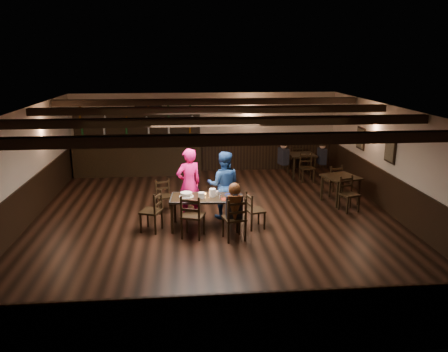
{
  "coord_description": "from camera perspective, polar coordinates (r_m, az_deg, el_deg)",
  "views": [
    {
      "loc": [
        -0.69,
        -9.87,
        3.9
      ],
      "look_at": [
        0.22,
        0.2,
        1.11
      ],
      "focal_mm": 35.0,
      "sensor_mm": 36.0,
      "label": 1
    }
  ],
  "objects": [
    {
      "name": "room_shell",
      "position": [
        10.16,
        -1.09,
        3.19
      ],
      "size": [
        9.02,
        10.02,
        2.71
      ],
      "color": "beige",
      "rests_on": "ground"
    },
    {
      "name": "chair_end_right",
      "position": [
        10.15,
        3.73,
        -4.17
      ],
      "size": [
        0.47,
        0.48,
        0.86
      ],
      "color": "black",
      "rests_on": "ground"
    },
    {
      "name": "chair_near_right",
      "position": [
        9.43,
        1.51,
        -5.26
      ],
      "size": [
        0.54,
        0.52,
        0.97
      ],
      "color": "black",
      "rests_on": "ground"
    },
    {
      "name": "bg_patron_right",
      "position": [
        14.61,
        12.7,
        2.95
      ],
      "size": [
        0.23,
        0.37,
        0.74
      ],
      "color": "black",
      "rests_on": "ground"
    },
    {
      "name": "chair_near_left",
      "position": [
        9.57,
        -4.25,
        -4.9
      ],
      "size": [
        0.58,
        0.57,
        1.0
      ],
      "color": "black",
      "rests_on": "ground"
    },
    {
      "name": "dining_table",
      "position": [
        10.12,
        -2.49,
        -3.17
      ],
      "size": [
        1.65,
        0.92,
        0.75
      ],
      "color": "black",
      "rests_on": "ground"
    },
    {
      "name": "bar_counter",
      "position": [
        15.01,
        -11.14,
        2.94
      ],
      "size": [
        4.4,
        0.7,
        2.2
      ],
      "color": "black",
      "rests_on": "ground"
    },
    {
      "name": "back_table_b",
      "position": [
        14.75,
        10.1,
        2.48
      ],
      "size": [
        0.86,
        0.86,
        0.75
      ],
      "color": "black",
      "rests_on": "ground"
    },
    {
      "name": "ground",
      "position": [
        10.63,
        -1.08,
        -6.08
      ],
      "size": [
        10.0,
        10.0,
        0.0
      ],
      "primitive_type": "plane",
      "color": "black",
      "rests_on": "ground"
    },
    {
      "name": "pepper_shaker",
      "position": [
        9.96,
        -0.43,
        -2.69
      ],
      "size": [
        0.04,
        0.04,
        0.1
      ],
      "primitive_type": "cylinder",
      "color": "#A5A8AD",
      "rests_on": "dining_table"
    },
    {
      "name": "drink_glass",
      "position": [
        10.22,
        -0.92,
        -2.21
      ],
      "size": [
        0.06,
        0.06,
        0.1
      ],
      "primitive_type": "cylinder",
      "color": "silver",
      "rests_on": "dining_table"
    },
    {
      "name": "menu_blue",
      "position": [
        10.25,
        0.88,
        -2.44
      ],
      "size": [
        0.31,
        0.27,
        0.0
      ],
      "primitive_type": "cube",
      "rotation": [
        0.0,
        0.0,
        -0.37
      ],
      "color": "#0F174C",
      "rests_on": "dining_table"
    },
    {
      "name": "seated_person",
      "position": [
        9.4,
        1.36,
        -3.53
      ],
      "size": [
        0.35,
        0.53,
        0.86
      ],
      "color": "black",
      "rests_on": "ground"
    },
    {
      "name": "plate_stack_b",
      "position": [
        10.11,
        -1.52,
        -2.17
      ],
      "size": [
        0.16,
        0.16,
        0.18
      ],
      "primitive_type": "cylinder",
      "color": "white",
      "rests_on": "dining_table"
    },
    {
      "name": "chair_far_pushed",
      "position": [
        11.34,
        -7.9,
        -2.21
      ],
      "size": [
        0.48,
        0.47,
        0.84
      ],
      "color": "black",
      "rests_on": "ground"
    },
    {
      "name": "salt_shaker",
      "position": [
        9.96,
        -0.53,
        -2.73
      ],
      "size": [
        0.03,
        0.03,
        0.09
      ],
      "primitive_type": "cylinder",
      "color": "silver",
      "rests_on": "dining_table"
    },
    {
      "name": "tea_light",
      "position": [
        10.2,
        -2.45,
        -2.41
      ],
      "size": [
        0.05,
        0.05,
        0.06
      ],
      "color": "#A5A8AD",
      "rests_on": "dining_table"
    },
    {
      "name": "bg_patron_left",
      "position": [
        14.33,
        7.78,
        3.0
      ],
      "size": [
        0.33,
        0.42,
        0.77
      ],
      "color": "black",
      "rests_on": "ground"
    },
    {
      "name": "woman_pink",
      "position": [
        10.67,
        -4.61,
        -1.05
      ],
      "size": [
        0.76,
        0.65,
        1.77
      ],
      "primitive_type": "imported",
      "rotation": [
        0.0,
        0.0,
        3.57
      ],
      "color": "#FF1875",
      "rests_on": "ground"
    },
    {
      "name": "chair_end_left",
      "position": [
        10.06,
        -9.1,
        -4.19
      ],
      "size": [
        0.55,
        0.56,
        0.95
      ],
      "color": "black",
      "rests_on": "ground"
    },
    {
      "name": "man_blue",
      "position": [
        10.71,
        -0.04,
        -1.18
      ],
      "size": [
        0.89,
        0.73,
        1.68
      ],
      "primitive_type": "imported",
      "rotation": [
        0.0,
        0.0,
        3.01
      ],
      "color": "navy",
      "rests_on": "ground"
    },
    {
      "name": "menu_red",
      "position": [
        9.95,
        0.48,
        -2.99
      ],
      "size": [
        0.31,
        0.23,
        0.0
      ],
      "primitive_type": "cube",
      "rotation": [
        0.0,
        0.0,
        0.08
      ],
      "color": "maroon",
      "rests_on": "dining_table"
    },
    {
      "name": "cake",
      "position": [
        10.13,
        -4.94,
        -2.45
      ],
      "size": [
        0.34,
        0.34,
        0.1
      ],
      "color": "white",
      "rests_on": "dining_table"
    },
    {
      "name": "plate_stack_a",
      "position": [
        9.99,
        -2.94,
        -2.53
      ],
      "size": [
        0.15,
        0.15,
        0.14
      ],
      "primitive_type": "cylinder",
      "color": "white",
      "rests_on": "dining_table"
    },
    {
      "name": "back_table_a",
      "position": [
        12.25,
        15.01,
        -0.47
      ],
      "size": [
        1.06,
        1.06,
        0.75
      ],
      "color": "black",
      "rests_on": "ground"
    }
  ]
}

